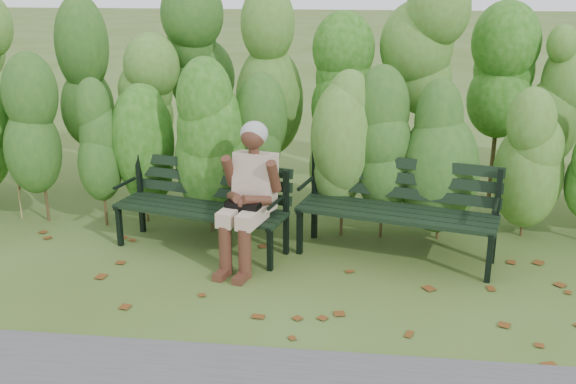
# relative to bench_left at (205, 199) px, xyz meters

# --- Properties ---
(ground) EXTENTS (80.00, 80.00, 0.00)m
(ground) POSITION_rel_bench_left_xyz_m (0.86, -0.83, -0.49)
(ground) COLOR #40531A
(hedge_band) EXTENTS (11.04, 1.67, 2.42)m
(hedge_band) POSITION_rel_bench_left_xyz_m (0.86, 1.03, 0.77)
(hedge_band) COLOR #47381E
(hedge_band) RESTS_ON ground
(leaf_litter) EXTENTS (5.58, 1.93, 0.01)m
(leaf_litter) POSITION_rel_bench_left_xyz_m (0.39, -0.97, -0.48)
(leaf_litter) COLOR brown
(leaf_litter) RESTS_ON ground
(bench_left) EXTENTS (1.73, 0.93, 0.83)m
(bench_left) POSITION_rel_bench_left_xyz_m (0.00, 0.00, 0.00)
(bench_left) COLOR black
(bench_left) RESTS_ON ground
(bench_right) EXTENTS (1.89, 1.00, 0.90)m
(bench_right) POSITION_rel_bench_left_xyz_m (1.83, 0.03, 0.04)
(bench_right) COLOR black
(bench_right) RESTS_ON ground
(seated_woman) EXTENTS (0.56, 0.83, 1.30)m
(seated_woman) POSITION_rel_bench_left_xyz_m (0.49, -0.30, 0.23)
(seated_woman) COLOR #CCAA93
(seated_woman) RESTS_ON ground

